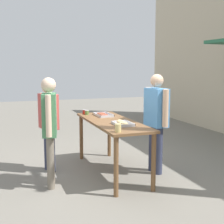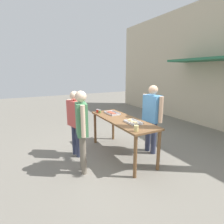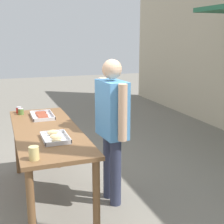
{
  "view_description": "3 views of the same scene",
  "coord_description": "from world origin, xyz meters",
  "px_view_note": "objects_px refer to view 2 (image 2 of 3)",
  "views": [
    {
      "loc": [
        4.89,
        -1.78,
        1.83
      ],
      "look_at": [
        0.0,
        0.0,
        1.06
      ],
      "focal_mm": 50.0,
      "sensor_mm": 36.0,
      "label": 1
    },
    {
      "loc": [
        3.43,
        -2.12,
        2.01
      ],
      "look_at": [
        -0.56,
        0.03,
        0.96
      ],
      "focal_mm": 28.0,
      "sensor_mm": 36.0,
      "label": 2
    },
    {
      "loc": [
        3.47,
        -0.46,
        1.94
      ],
      "look_at": [
        0.24,
        0.71,
        1.1
      ],
      "focal_mm": 50.0,
      "sensor_mm": 36.0,
      "label": 3
    }
  ],
  "objects_px": {
    "food_tray_sausages": "(112,113)",
    "person_customer_with_cup": "(82,125)",
    "condiment_jar_mustard": "(98,111)",
    "person_server_behind_table": "(152,114)",
    "person_customer_holding_hotdog": "(75,118)",
    "condiment_jar_ketchup": "(100,112)",
    "food_tray_buns": "(133,122)",
    "beer_cup": "(136,128)"
  },
  "relations": [
    {
      "from": "condiment_jar_ketchup",
      "to": "beer_cup",
      "type": "height_order",
      "value": "beer_cup"
    },
    {
      "from": "food_tray_sausages",
      "to": "condiment_jar_ketchup",
      "type": "xyz_separation_m",
      "value": [
        -0.24,
        -0.25,
        0.03
      ]
    },
    {
      "from": "condiment_jar_ketchup",
      "to": "beer_cup",
      "type": "relative_size",
      "value": 0.72
    },
    {
      "from": "food_tray_sausages",
      "to": "food_tray_buns",
      "type": "xyz_separation_m",
      "value": [
        0.97,
        -0.0,
        0.01
      ]
    },
    {
      "from": "food_tray_buns",
      "to": "person_customer_holding_hotdog",
      "type": "relative_size",
      "value": 0.25
    },
    {
      "from": "person_customer_holding_hotdog",
      "to": "beer_cup",
      "type": "bearing_deg",
      "value": -163.26
    },
    {
      "from": "food_tray_sausages",
      "to": "person_server_behind_table",
      "type": "distance_m",
      "value": 1.05
    },
    {
      "from": "food_tray_sausages",
      "to": "food_tray_buns",
      "type": "relative_size",
      "value": 1.19
    },
    {
      "from": "food_tray_sausages",
      "to": "person_customer_holding_hotdog",
      "type": "distance_m",
      "value": 1.03
    },
    {
      "from": "condiment_jar_ketchup",
      "to": "person_customer_with_cup",
      "type": "distance_m",
      "value": 1.4
    },
    {
      "from": "food_tray_sausages",
      "to": "beer_cup",
      "type": "xyz_separation_m",
      "value": [
        1.45,
        -0.26,
        0.04
      ]
    },
    {
      "from": "food_tray_buns",
      "to": "condiment_jar_mustard",
      "type": "xyz_separation_m",
      "value": [
        -1.31,
        -0.27,
        0.02
      ]
    },
    {
      "from": "condiment_jar_mustard",
      "to": "food_tray_sausages",
      "type": "bearing_deg",
      "value": 38.38
    },
    {
      "from": "beer_cup",
      "to": "person_customer_holding_hotdog",
      "type": "relative_size",
      "value": 0.07
    },
    {
      "from": "beer_cup",
      "to": "person_server_behind_table",
      "type": "xyz_separation_m",
      "value": [
        -0.65,
        0.95,
        0.04
      ]
    },
    {
      "from": "food_tray_sausages",
      "to": "person_customer_holding_hotdog",
      "type": "relative_size",
      "value": 0.29
    },
    {
      "from": "food_tray_buns",
      "to": "beer_cup",
      "type": "xyz_separation_m",
      "value": [
        0.48,
        -0.26,
        0.04
      ]
    },
    {
      "from": "food_tray_sausages",
      "to": "beer_cup",
      "type": "distance_m",
      "value": 1.47
    },
    {
      "from": "condiment_jar_ketchup",
      "to": "beer_cup",
      "type": "xyz_separation_m",
      "value": [
        1.69,
        -0.01,
        0.02
      ]
    },
    {
      "from": "food_tray_buns",
      "to": "beer_cup",
      "type": "height_order",
      "value": "beer_cup"
    },
    {
      "from": "person_customer_holding_hotdog",
      "to": "condiment_jar_ketchup",
      "type": "bearing_deg",
      "value": -79.6
    },
    {
      "from": "person_server_behind_table",
      "to": "person_customer_holding_hotdog",
      "type": "bearing_deg",
      "value": -117.32
    },
    {
      "from": "condiment_jar_mustard",
      "to": "condiment_jar_ketchup",
      "type": "distance_m",
      "value": 0.1
    },
    {
      "from": "food_tray_buns",
      "to": "condiment_jar_mustard",
      "type": "bearing_deg",
      "value": -168.35
    },
    {
      "from": "food_tray_buns",
      "to": "person_customer_with_cup",
      "type": "bearing_deg",
      "value": -95.88
    },
    {
      "from": "food_tray_sausages",
      "to": "person_customer_holding_hotdog",
      "type": "bearing_deg",
      "value": -85.0
    },
    {
      "from": "condiment_jar_ketchup",
      "to": "person_customer_holding_hotdog",
      "type": "bearing_deg",
      "value": -67.06
    },
    {
      "from": "food_tray_buns",
      "to": "person_customer_with_cup",
      "type": "relative_size",
      "value": 0.23
    },
    {
      "from": "person_server_behind_table",
      "to": "person_customer_with_cup",
      "type": "height_order",
      "value": "person_server_behind_table"
    },
    {
      "from": "food_tray_sausages",
      "to": "person_server_behind_table",
      "type": "xyz_separation_m",
      "value": [
        0.8,
        0.68,
        0.08
      ]
    },
    {
      "from": "food_tray_sausages",
      "to": "condiment_jar_ketchup",
      "type": "relative_size",
      "value": 5.52
    },
    {
      "from": "food_tray_buns",
      "to": "condiment_jar_ketchup",
      "type": "xyz_separation_m",
      "value": [
        -1.21,
        -0.25,
        0.02
      ]
    },
    {
      "from": "person_server_behind_table",
      "to": "person_customer_holding_hotdog",
      "type": "distance_m",
      "value": 1.85
    },
    {
      "from": "condiment_jar_mustard",
      "to": "person_customer_with_cup",
      "type": "height_order",
      "value": "person_customer_with_cup"
    },
    {
      "from": "person_server_behind_table",
      "to": "food_tray_buns",
      "type": "bearing_deg",
      "value": -80.88
    },
    {
      "from": "food_tray_buns",
      "to": "person_server_behind_table",
      "type": "relative_size",
      "value": 0.23
    },
    {
      "from": "food_tray_buns",
      "to": "condiment_jar_ketchup",
      "type": "distance_m",
      "value": 1.23
    },
    {
      "from": "food_tray_sausages",
      "to": "person_customer_with_cup",
      "type": "height_order",
      "value": "person_customer_with_cup"
    },
    {
      "from": "person_server_behind_table",
      "to": "person_customer_with_cup",
      "type": "xyz_separation_m",
      "value": [
        0.05,
        -1.81,
        -0.0
      ]
    },
    {
      "from": "person_server_behind_table",
      "to": "person_customer_holding_hotdog",
      "type": "relative_size",
      "value": 1.07
    },
    {
      "from": "person_server_behind_table",
      "to": "person_customer_holding_hotdog",
      "type": "xyz_separation_m",
      "value": [
        -0.71,
        -1.71,
        -0.07
      ]
    },
    {
      "from": "beer_cup",
      "to": "person_customer_holding_hotdog",
      "type": "xyz_separation_m",
      "value": [
        -1.36,
        -0.76,
        -0.03
      ]
    }
  ]
}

